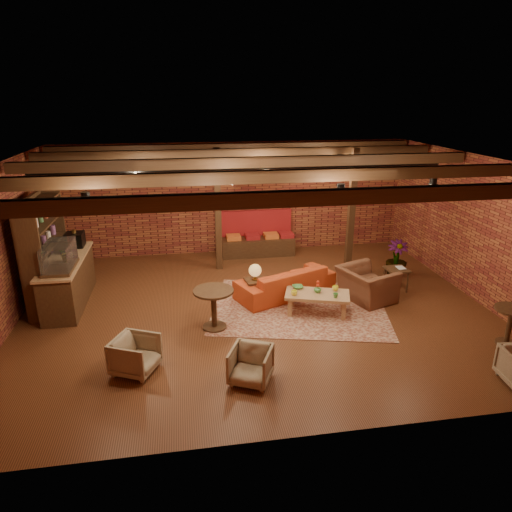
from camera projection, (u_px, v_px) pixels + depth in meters
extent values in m
plane|color=#391F0E|center=(257.00, 309.00, 10.02)|extent=(10.00, 10.00, 0.00)
cube|color=black|center=(257.00, 162.00, 8.94)|extent=(10.00, 8.00, 0.02)
cube|color=maroon|center=(235.00, 198.00, 13.19)|extent=(10.00, 0.02, 3.20)
cube|color=maroon|center=(310.00, 334.00, 5.76)|extent=(10.00, 0.02, 3.20)
cube|color=maroon|center=(0.00, 252.00, 8.71)|extent=(0.02, 8.00, 3.20)
cube|color=maroon|center=(476.00, 229.00, 10.24)|extent=(0.02, 8.00, 3.20)
cylinder|color=black|center=(246.00, 167.00, 10.54)|extent=(9.60, 0.12, 0.12)
cube|color=#321A10|center=(218.00, 211.00, 11.80)|extent=(0.16, 0.16, 3.20)
cube|color=#321A10|center=(351.00, 211.00, 11.76)|extent=(0.16, 0.16, 3.20)
imported|color=#337F33|center=(71.00, 249.00, 10.11)|extent=(0.35, 0.39, 0.30)
cube|color=#EE3B17|center=(260.00, 177.00, 12.19)|extent=(0.86, 0.06, 0.30)
cube|color=maroon|center=(299.00, 307.00, 10.09)|extent=(4.30, 3.65, 0.01)
imported|color=#AE3918|center=(285.00, 282.00, 10.59)|extent=(2.50, 1.75, 0.68)
cube|color=olive|center=(317.00, 295.00, 9.68)|extent=(1.49, 1.05, 0.06)
cube|color=olive|center=(290.00, 308.00, 9.62)|extent=(0.09, 0.09, 0.40)
cube|color=olive|center=(344.00, 311.00, 9.46)|extent=(0.09, 0.09, 0.40)
cube|color=olive|center=(292.00, 298.00, 10.06)|extent=(0.09, 0.09, 0.40)
cube|color=olive|center=(343.00, 302.00, 9.90)|extent=(0.09, 0.09, 0.40)
imported|color=yellow|center=(294.00, 293.00, 9.57)|extent=(0.17, 0.17, 0.11)
imported|color=#468C3F|center=(336.00, 295.00, 9.45)|extent=(0.14, 0.14, 0.10)
imported|color=yellow|center=(335.00, 288.00, 9.80)|extent=(0.17, 0.17, 0.11)
imported|color=#468C3F|center=(298.00, 287.00, 9.92)|extent=(0.29, 0.29, 0.06)
imported|color=#468C3F|center=(318.00, 290.00, 9.70)|extent=(0.16, 0.16, 0.13)
sphere|color=red|center=(318.00, 284.00, 9.65)|extent=(0.10, 0.10, 0.10)
cube|color=#321A10|center=(255.00, 280.00, 10.22)|extent=(0.49, 0.49, 0.04)
cylinder|color=#321A10|center=(255.00, 291.00, 10.31)|extent=(0.04, 0.04, 0.49)
cylinder|color=olive|center=(255.00, 279.00, 10.21)|extent=(0.14, 0.14, 0.02)
cylinder|color=olive|center=(255.00, 276.00, 10.18)|extent=(0.04, 0.04, 0.20)
sphere|color=#CA7C2F|center=(255.00, 270.00, 10.13)|extent=(0.29, 0.29, 0.29)
cylinder|color=#321A10|center=(213.00, 291.00, 8.94)|extent=(0.80, 0.80, 0.04)
cylinder|color=#321A10|center=(214.00, 309.00, 9.07)|extent=(0.11, 0.11, 0.78)
cylinder|color=#321A10|center=(215.00, 327.00, 9.20)|extent=(0.48, 0.48, 0.04)
imported|color=#B5AB8C|center=(135.00, 353.00, 7.66)|extent=(0.86, 0.88, 0.70)
imported|color=#B5AB8C|center=(251.00, 363.00, 7.40)|extent=(0.83, 0.81, 0.66)
imported|color=brown|center=(367.00, 279.00, 10.30)|extent=(1.11, 1.35, 1.01)
cube|color=#321A10|center=(397.00, 269.00, 10.81)|extent=(0.52, 0.52, 0.04)
cylinder|color=#321A10|center=(396.00, 280.00, 10.90)|extent=(0.04, 0.04, 0.51)
imported|color=#321A10|center=(397.00, 268.00, 10.80)|extent=(0.19, 0.25, 0.02)
cylinder|color=#321A10|center=(509.00, 327.00, 8.51)|extent=(0.10, 0.10, 0.69)
cylinder|color=#321A10|center=(506.00, 343.00, 8.62)|extent=(0.38, 0.38, 0.04)
imported|color=#4C7F4C|center=(401.00, 223.00, 11.37)|extent=(1.92, 1.92, 2.83)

